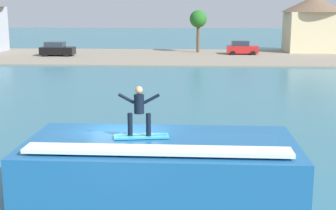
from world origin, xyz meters
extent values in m
plane|color=#31687A|center=(0.00, 0.00, 0.00)|extent=(260.00, 260.00, 0.00)
cube|color=#1C5890|center=(1.39, -1.05, 0.80)|extent=(8.84, 4.52, 1.59)
cube|color=#1C5890|center=(1.39, -1.62, 1.68)|extent=(7.51, 2.03, 0.18)
cube|color=white|center=(1.39, -2.52, 1.73)|extent=(7.96, 0.81, 0.12)
cube|color=#33A5CC|center=(0.79, -1.33, 1.82)|extent=(1.81, 0.79, 0.06)
cube|color=black|center=(0.79, -1.33, 1.84)|extent=(1.60, 0.29, 0.01)
cylinder|color=black|center=(0.43, -1.34, 2.21)|extent=(0.16, 0.16, 0.73)
cylinder|color=black|center=(1.03, -1.34, 2.21)|extent=(0.16, 0.16, 0.73)
cylinder|color=black|center=(0.73, -1.34, 2.88)|extent=(0.32, 0.32, 0.61)
sphere|color=tan|center=(0.73, -1.34, 3.33)|extent=(0.24, 0.24, 0.24)
cylinder|color=black|center=(0.33, -1.34, 3.05)|extent=(0.53, 0.10, 0.35)
cylinder|color=black|center=(1.13, -1.34, 3.05)|extent=(0.53, 0.10, 0.35)
cube|color=gray|center=(0.00, 41.98, 0.07)|extent=(120.00, 19.63, 0.15)
cube|color=black|center=(-14.53, 41.27, 0.77)|extent=(4.05, 1.99, 0.90)
cube|color=#262D38|center=(-14.84, 41.27, 1.54)|extent=(2.23, 1.79, 0.64)
cylinder|color=black|center=(-13.22, 42.32, 0.32)|extent=(0.64, 0.22, 0.64)
cylinder|color=black|center=(-13.22, 40.23, 0.32)|extent=(0.64, 0.22, 0.64)
cylinder|color=black|center=(-15.85, 42.32, 0.32)|extent=(0.64, 0.22, 0.64)
cylinder|color=black|center=(-15.85, 40.23, 0.32)|extent=(0.64, 0.22, 0.64)
cube|color=red|center=(8.21, 44.63, 0.77)|extent=(3.86, 1.91, 0.90)
cube|color=#262D38|center=(7.92, 44.63, 1.54)|extent=(2.12, 1.72, 0.64)
cylinder|color=black|center=(9.46, 45.64, 0.32)|extent=(0.64, 0.22, 0.64)
cylinder|color=black|center=(9.46, 43.62, 0.32)|extent=(0.64, 0.22, 0.64)
cylinder|color=black|center=(6.96, 45.64, 0.32)|extent=(0.64, 0.22, 0.64)
cylinder|color=black|center=(6.96, 43.62, 0.32)|extent=(0.64, 0.22, 0.64)
cube|color=beige|center=(17.87, 49.33, 2.69)|extent=(6.85, 6.58, 5.38)
cone|color=brown|center=(17.87, 49.33, 6.40)|extent=(8.50, 8.50, 2.04)
cylinder|color=brown|center=(2.60, 47.08, 1.91)|extent=(0.40, 0.40, 3.83)
sphere|color=#22631F|center=(2.60, 47.08, 4.50)|extent=(2.25, 2.25, 2.25)
camera|label=1|loc=(2.56, -15.97, 5.85)|focal=50.78mm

